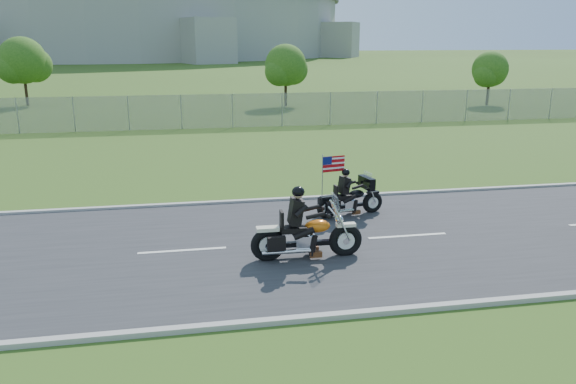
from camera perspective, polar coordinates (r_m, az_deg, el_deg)
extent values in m
plane|color=#304616|center=(14.58, -2.76, -5.59)|extent=(420.00, 420.00, 0.00)
cube|color=#28282B|center=(14.58, -2.77, -5.52)|extent=(120.00, 8.00, 0.04)
cube|color=#9E9B93|center=(18.38, -4.45, -0.97)|extent=(120.00, 0.18, 0.12)
cube|color=#9E9B93|center=(10.92, 0.15, -12.89)|extent=(120.00, 0.18, 0.12)
cube|color=gray|center=(33.92, -15.90, 7.71)|extent=(60.00, 0.03, 2.00)
cylinder|color=#A3A099|center=(184.46, -16.71, 16.34)|extent=(130.00, 130.00, 20.00)
cylinder|color=#382316|center=(44.36, -0.24, 10.33)|extent=(0.22, 0.22, 2.52)
sphere|color=#275115|center=(44.23, -0.24, 12.77)|extent=(3.20, 3.20, 3.20)
sphere|color=#275115|center=(44.84, 0.47, 12.35)|extent=(2.40, 2.40, 2.40)
sphere|color=#275115|center=(43.77, -0.89, 12.15)|extent=(2.24, 2.24, 2.24)
cylinder|color=#382316|center=(49.20, -25.10, 9.57)|extent=(0.22, 0.22, 2.80)
sphere|color=#275115|center=(49.08, -25.38, 12.00)|extent=(3.60, 3.60, 3.60)
sphere|color=#275115|center=(49.45, -24.35, 11.66)|extent=(2.70, 2.70, 2.70)
sphere|color=#275115|center=(48.83, -26.17, 11.31)|extent=(2.52, 2.52, 2.52)
cylinder|color=#382316|center=(47.99, 19.66, 9.67)|extent=(0.22, 0.22, 2.24)
sphere|color=#275115|center=(47.88, 19.84, 11.67)|extent=(2.80, 2.80, 2.80)
sphere|color=#275115|center=(48.54, 20.14, 11.30)|extent=(2.10, 2.10, 2.10)
sphere|color=#275115|center=(47.35, 19.49, 11.18)|extent=(1.96, 1.96, 1.96)
torus|color=black|center=(13.89, 5.85, -4.88)|extent=(0.84, 0.21, 0.84)
torus|color=black|center=(13.52, -2.06, -5.39)|extent=(0.84, 0.21, 0.84)
ellipsoid|color=orange|center=(13.59, 2.99, -3.47)|extent=(0.64, 0.37, 0.32)
cube|color=black|center=(13.49, 0.55, -3.80)|extent=(0.63, 0.34, 0.14)
cube|color=black|center=(13.36, 0.79, -1.99)|extent=(0.28, 0.45, 0.62)
sphere|color=black|center=(13.23, 1.04, 0.03)|extent=(0.31, 0.31, 0.31)
cube|color=silver|center=(13.52, 4.90, -1.18)|extent=(0.05, 0.52, 0.45)
torus|color=black|center=(17.38, 8.56, -1.04)|extent=(0.69, 0.30, 0.67)
torus|color=black|center=(16.67, 4.01, -1.62)|extent=(0.69, 0.30, 0.67)
ellipsoid|color=black|center=(17.02, 6.95, -0.20)|extent=(0.56, 0.39, 0.25)
cube|color=black|center=(16.81, 5.55, -0.49)|extent=(0.54, 0.37, 0.11)
cube|color=black|center=(16.74, 5.72, 0.69)|extent=(0.29, 0.40, 0.50)
sphere|color=black|center=(16.66, 5.89, 2.00)|extent=(0.29, 0.29, 0.24)
cube|color=black|center=(17.10, 7.99, 0.94)|extent=(0.34, 0.75, 0.36)
cube|color=#B70C11|center=(16.62, 4.65, 2.86)|extent=(0.71, 0.17, 0.47)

